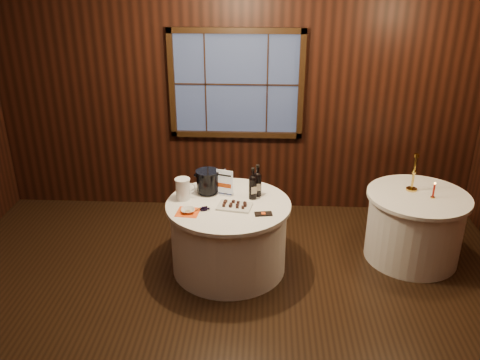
# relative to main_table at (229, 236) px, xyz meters

# --- Properties ---
(ground) EXTENTS (6.00, 6.00, 0.00)m
(ground) POSITION_rel_main_table_xyz_m (0.00, -1.00, -0.39)
(ground) COLOR black
(ground) RESTS_ON ground
(back_wall) EXTENTS (6.00, 0.10, 3.00)m
(back_wall) POSITION_rel_main_table_xyz_m (0.00, 1.48, 1.16)
(back_wall) COLOR black
(back_wall) RESTS_ON ground
(main_table) EXTENTS (1.28, 1.28, 0.77)m
(main_table) POSITION_rel_main_table_xyz_m (0.00, 0.00, 0.00)
(main_table) COLOR white
(main_table) RESTS_ON ground
(side_table) EXTENTS (1.08, 1.08, 0.77)m
(side_table) POSITION_rel_main_table_xyz_m (2.00, 0.30, 0.00)
(side_table) COLOR white
(side_table) RESTS_ON ground
(sign_stand) EXTENTS (0.18, 0.13, 0.30)m
(sign_stand) POSITION_rel_main_table_xyz_m (-0.05, 0.19, 0.48)
(sign_stand) COLOR silver
(sign_stand) RESTS_ON main_table
(port_bottle_left) EXTENTS (0.08, 0.09, 0.34)m
(port_bottle_left) POSITION_rel_main_table_xyz_m (0.24, 0.12, 0.53)
(port_bottle_left) COLOR black
(port_bottle_left) RESTS_ON main_table
(port_bottle_right) EXTENTS (0.08, 0.09, 0.35)m
(port_bottle_right) POSITION_rel_main_table_xyz_m (0.29, 0.20, 0.53)
(port_bottle_right) COLOR black
(port_bottle_right) RESTS_ON main_table
(ice_bucket) EXTENTS (0.25, 0.25, 0.25)m
(ice_bucket) POSITION_rel_main_table_xyz_m (-0.23, 0.23, 0.52)
(ice_bucket) COLOR black
(ice_bucket) RESTS_ON main_table
(chocolate_plate) EXTENTS (0.37, 0.28, 0.05)m
(chocolate_plate) POSITION_rel_main_table_xyz_m (0.07, -0.09, 0.40)
(chocolate_plate) COLOR silver
(chocolate_plate) RESTS_ON main_table
(chocolate_box) EXTENTS (0.18, 0.11, 0.01)m
(chocolate_box) POSITION_rel_main_table_xyz_m (0.36, -0.23, 0.39)
(chocolate_box) COLOR black
(chocolate_box) RESTS_ON main_table
(grape_bunch) EXTENTS (0.16, 0.09, 0.04)m
(grape_bunch) POSITION_rel_main_table_xyz_m (-0.22, -0.18, 0.40)
(grape_bunch) COLOR black
(grape_bunch) RESTS_ON main_table
(glass_pitcher) EXTENTS (0.21, 0.16, 0.23)m
(glass_pitcher) POSITION_rel_main_table_xyz_m (-0.47, 0.07, 0.50)
(glass_pitcher) COLOR white
(glass_pitcher) RESTS_ON main_table
(orange_napkin) EXTENTS (0.24, 0.24, 0.00)m
(orange_napkin) POSITION_rel_main_table_xyz_m (-0.38, -0.22, 0.38)
(orange_napkin) COLOR #F55014
(orange_napkin) RESTS_ON main_table
(cracker_bowl) EXTENTS (0.16, 0.16, 0.03)m
(cracker_bowl) POSITION_rel_main_table_xyz_m (-0.38, -0.22, 0.40)
(cracker_bowl) COLOR silver
(cracker_bowl) RESTS_ON orange_napkin
(brass_candlestick) EXTENTS (0.12, 0.12, 0.42)m
(brass_candlestick) POSITION_rel_main_table_xyz_m (1.95, 0.41, 0.53)
(brass_candlestick) COLOR gold
(brass_candlestick) RESTS_ON side_table
(red_candle) EXTENTS (0.05, 0.05, 0.18)m
(red_candle) POSITION_rel_main_table_xyz_m (2.12, 0.23, 0.45)
(red_candle) COLOR gold
(red_candle) RESTS_ON side_table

